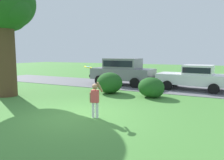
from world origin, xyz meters
TOP-DOWN VIEW (x-y plane):
  - ground_plane at (0.00, 0.00)m, footprint 80.00×80.00m
  - driveway_strip at (0.00, 7.83)m, footprint 28.00×4.40m
  - oak_tree_large at (-5.55, 1.45)m, footprint 3.34×3.37m
  - shrub_near_tree at (-1.03, 4.50)m, footprint 1.44×1.54m
  - shrub_centre_left at (1.46, 4.47)m, footprint 1.37×1.35m
  - parked_sedan at (3.16, 7.82)m, footprint 4.51×2.31m
  - parked_suv at (-1.73, 7.89)m, footprint 4.79×2.29m
  - child_thrower at (0.70, 0.07)m, footprint 0.41×0.34m
  - frisbee at (0.25, 0.33)m, footprint 0.28×0.28m

SIDE VIEW (x-z plane):
  - ground_plane at x=0.00m, z-range 0.00..0.00m
  - driveway_strip at x=0.00m, z-range 0.00..0.02m
  - shrub_centre_left at x=1.46m, z-range -0.02..1.01m
  - shrub_near_tree at x=-1.03m, z-range 0.00..1.19m
  - child_thrower at x=0.70m, z-range 0.07..1.36m
  - parked_sedan at x=3.16m, z-range 0.07..1.63m
  - parked_suv at x=-1.73m, z-range 0.12..2.04m
  - frisbee at x=0.25m, z-range 1.71..1.81m
  - oak_tree_large at x=-5.55m, z-range 1.36..7.61m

